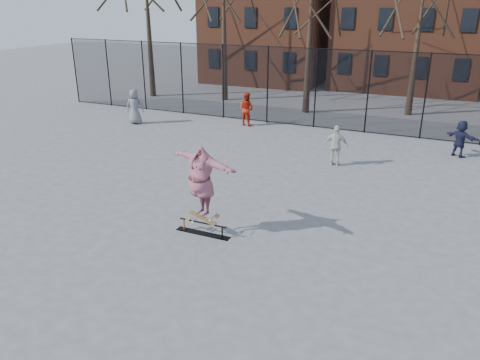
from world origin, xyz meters
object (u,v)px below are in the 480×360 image
at_px(skater, 202,186).
at_px(bystander_navy, 460,139).
at_px(bystander_red, 246,109).
at_px(bystander_grey, 135,107).
at_px(bystander_white, 336,146).
at_px(skateboard, 203,220).
at_px(skate_rail, 203,229).

height_order(skater, bystander_navy, skater).
bearing_deg(bystander_red, bystander_grey, 33.06).
distance_m(bystander_red, bystander_white, 7.31).
relative_size(bystander_white, bystander_navy, 1.05).
bearing_deg(bystander_red, skateboard, 119.60).
bearing_deg(skater, skate_rail, -160.48).
xyz_separation_m(skate_rail, skateboard, (0.00, 0.00, 0.27)).
relative_size(skate_rail, bystander_grey, 0.89).
relative_size(bystander_red, bystander_navy, 1.12).
xyz_separation_m(skate_rail, bystander_red, (-3.77, 11.80, 0.72)).
relative_size(skateboard, skater, 0.38).
xyz_separation_m(bystander_red, bystander_navy, (10.26, -1.21, -0.09)).
bearing_deg(bystander_grey, bystander_red, 178.86).
xyz_separation_m(skateboard, skater, (0.00, 0.00, 1.03)).
distance_m(bystander_grey, bystander_navy, 15.80).
xyz_separation_m(skater, bystander_grey, (-9.29, 9.66, -0.53)).
height_order(skater, bystander_grey, skater).
distance_m(skate_rail, skateboard, 0.27).
distance_m(skate_rail, bystander_navy, 12.43).
xyz_separation_m(skater, bystander_navy, (6.49, 10.59, -0.67)).
xyz_separation_m(skater, bystander_red, (-3.78, 11.80, -0.58)).
height_order(bystander_grey, bystander_navy, bystander_grey).
bearing_deg(skateboard, bystander_red, 107.75).
bearing_deg(skate_rail, bystander_red, 107.73).
distance_m(bystander_red, bystander_navy, 10.33).
bearing_deg(skate_rail, bystander_white, 74.62).
distance_m(skateboard, bystander_grey, 13.41).
relative_size(skate_rail, skateboard, 1.81).
xyz_separation_m(bystander_grey, bystander_navy, (15.77, 0.93, -0.14)).
bearing_deg(skater, bystander_grey, 153.38).
bearing_deg(bystander_navy, skater, 90.35).
relative_size(skate_rail, skater, 0.69).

